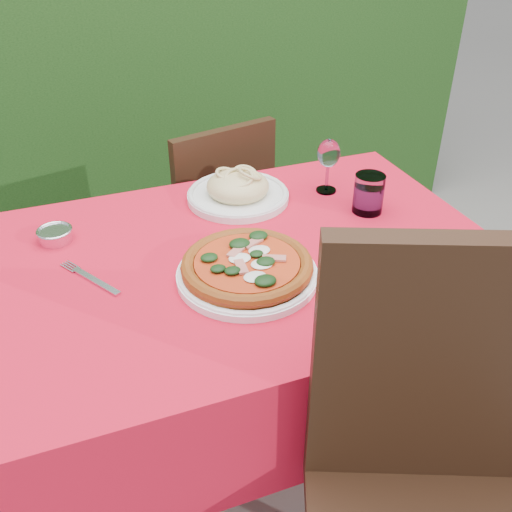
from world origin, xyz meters
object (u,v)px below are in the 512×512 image
object	(u,v)px
water_glass	(368,195)
steel_ramekin	(55,236)
chair_near	(448,497)
pasta_plate	(238,190)
wine_glass	(329,155)
fork	(96,281)
pizza_plate	(247,268)
chair_far	(213,216)

from	to	relation	value
water_glass	steel_ramekin	size ratio (longest dim) A/B	1.32
chair_near	steel_ramekin	size ratio (longest dim) A/B	13.14
pasta_plate	water_glass	xyz separation A→B (m)	(0.31, -0.19, 0.02)
wine_glass	fork	xyz separation A→B (m)	(-0.69, -0.22, -0.11)
pizza_plate	wine_glass	bearing A→B (deg)	41.97
chair_far	wine_glass	distance (m)	0.61
pizza_plate	water_glass	distance (m)	0.45
chair_far	fork	bearing A→B (deg)	41.25
pasta_plate	water_glass	distance (m)	0.36
pizza_plate	wine_glass	world-z (taller)	wine_glass
water_glass	steel_ramekin	xyz separation A→B (m)	(-0.81, 0.14, -0.03)
pasta_plate	fork	xyz separation A→B (m)	(-0.43, -0.26, -0.03)
chair_near	steel_ramekin	distance (m)	1.05
pizza_plate	water_glass	xyz separation A→B (m)	(0.41, 0.18, 0.02)
pizza_plate	pasta_plate	bearing A→B (deg)	73.77
steel_ramekin	pasta_plate	bearing A→B (deg)	5.50
fork	wine_glass	bearing A→B (deg)	-12.50
pasta_plate	wine_glass	world-z (taller)	wine_glass
chair_far	wine_glass	world-z (taller)	wine_glass
fork	chair_near	bearing A→B (deg)	-83.93
water_glass	fork	bearing A→B (deg)	-174.25
chair_near	wine_glass	xyz separation A→B (m)	(0.20, 0.89, 0.25)
wine_glass	steel_ramekin	xyz separation A→B (m)	(-0.76, -0.01, -0.10)
chair_near	fork	distance (m)	0.84
steel_ramekin	fork	bearing A→B (deg)	-72.24
pizza_plate	steel_ramekin	xyz separation A→B (m)	(-0.39, 0.32, -0.01)
chair_far	steel_ramekin	bearing A→B (deg)	25.98
chair_far	water_glass	world-z (taller)	water_glass
water_glass	wine_glass	size ratio (longest dim) A/B	0.67
pizza_plate	water_glass	size ratio (longest dim) A/B	3.34
pizza_plate	pasta_plate	world-z (taller)	pasta_plate
chair_far	pizza_plate	world-z (taller)	chair_far
chair_far	pasta_plate	size ratio (longest dim) A/B	2.94
chair_near	steel_ramekin	world-z (taller)	chair_near
steel_ramekin	pizza_plate	bearing A→B (deg)	-39.29
water_glass	chair_near	bearing A→B (deg)	-108.63
water_glass	chair_far	bearing A→B (deg)	115.14
pizza_plate	fork	world-z (taller)	pizza_plate
chair_near	pasta_plate	distance (m)	0.94
chair_far	steel_ramekin	xyz separation A→B (m)	(-0.54, -0.44, 0.28)
chair_far	pasta_plate	distance (m)	0.49
pizza_plate	water_glass	bearing A→B (deg)	23.50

